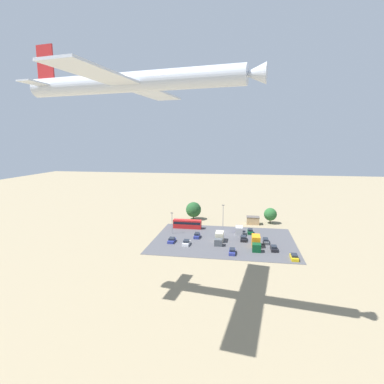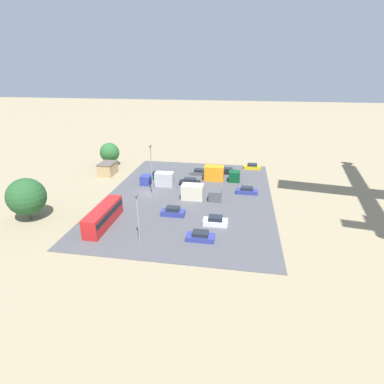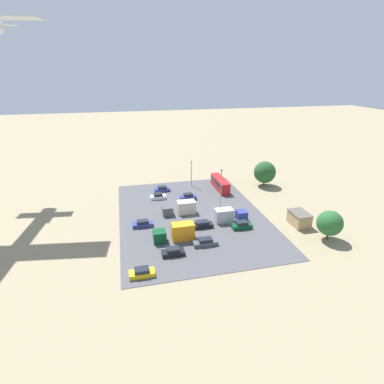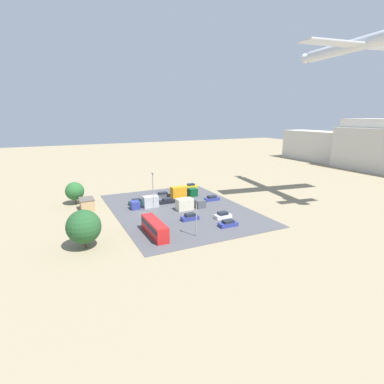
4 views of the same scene
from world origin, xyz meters
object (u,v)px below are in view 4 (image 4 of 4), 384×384
at_px(parked_car_7, 163,195).
at_px(parked_truck_2, 182,192).
at_px(parked_car_1, 180,191).
at_px(parked_car_6, 212,198).
at_px(parked_truck_0, 146,203).
at_px(bus, 155,227).
at_px(parked_car_4, 191,186).
at_px(parked_truck_1, 189,204).
at_px(parked_car_3, 167,201).
at_px(shed_building, 87,204).
at_px(parked_car_0, 137,202).
at_px(parked_car_8, 190,217).
at_px(parked_car_2, 228,224).
at_px(parked_car_5, 223,216).
at_px(airplane, 359,44).

bearing_deg(parked_car_7, parked_truck_2, 57.59).
xyz_separation_m(parked_car_1, parked_car_6, (12.17, 4.57, 0.01)).
bearing_deg(parked_truck_0, bus, 167.53).
distance_m(parked_car_4, parked_truck_2, 12.58).
bearing_deg(parked_truck_1, parked_car_3, -157.91).
height_order(shed_building, parked_car_4, shed_building).
bearing_deg(parked_car_0, parked_car_4, -62.79).
bearing_deg(parked_car_7, parked_car_3, -10.30).
bearing_deg(parked_truck_1, parked_car_8, -24.07).
distance_m(shed_building, parked_car_4, 36.29).
distance_m(bus, parked_car_2, 16.51).
height_order(bus, parked_car_3, bus).
xyz_separation_m(bus, parked_car_5, (-2.98, 18.12, -1.08)).
distance_m(parked_car_1, parked_car_7, 6.94).
distance_m(shed_building, parked_truck_1, 26.60).
bearing_deg(parked_car_3, parked_truck_2, -59.51).
height_order(parked_car_3, parked_car_4, parked_car_3).
distance_m(shed_building, parked_car_2, 37.44).
xyz_separation_m(parked_car_1, parked_car_7, (1.94, -6.66, -0.01)).
height_order(shed_building, parked_car_1, shed_building).
relative_size(parked_car_0, parked_truck_2, 0.52).
bearing_deg(airplane, parked_car_5, -173.69).
distance_m(parked_car_8, parked_truck_1, 8.53).
bearing_deg(parked_car_8, parked_truck_0, 24.02).
distance_m(parked_car_5, parked_truck_0, 21.33).
relative_size(shed_building, parked_car_8, 1.21).
xyz_separation_m(bus, parked_truck_1, (-12.95, 13.93, -0.35)).
bearing_deg(parked_car_6, airplane, -115.08).
distance_m(parked_car_3, parked_truck_0, 6.78).
relative_size(parked_car_1, parked_car_5, 1.03).
bearing_deg(parked_car_3, parked_car_6, -104.60).
distance_m(parked_car_3, parked_car_5, 19.13).
bearing_deg(airplane, parked_truck_2, 158.50).
relative_size(parked_car_6, parked_car_8, 1.05).
bearing_deg(parked_truck_2, parked_car_8, -19.22).
distance_m(parked_car_3, parked_car_6, 12.91).
distance_m(shed_building, parked_car_1, 29.31).
bearing_deg(shed_building, parked_truck_1, 64.60).
xyz_separation_m(parked_car_4, parked_truck_2, (9.97, -7.61, 0.96)).
distance_m(parked_car_1, parked_truck_1, 17.31).
xyz_separation_m(parked_car_7, airplane, (25.96, 44.86, 40.95)).
xyz_separation_m(parked_car_2, parked_car_6, (-19.55, 6.97, 0.01)).
height_order(parked_car_4, airplane, airplane).
distance_m(parked_car_1, parked_truck_0, 17.86).
height_order(parked_car_4, parked_truck_1, parked_truck_1).
distance_m(shed_building, parked_truck_0, 15.26).
bearing_deg(parked_car_2, parked_truck_1, 9.04).
relative_size(parked_car_0, parked_car_3, 0.93).
distance_m(parked_car_0, parked_car_3, 8.45).
relative_size(shed_building, bus, 0.48).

